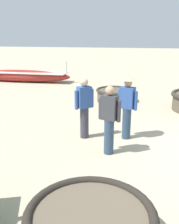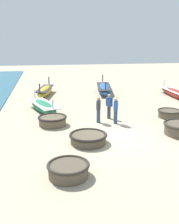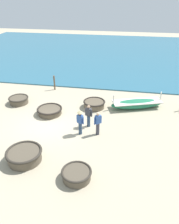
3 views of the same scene
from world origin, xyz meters
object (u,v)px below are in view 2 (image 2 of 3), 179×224
at_px(long_boat_red_hull, 104,89).
at_px(long_boat_white_hull, 177,94).
at_px(coracle_nearest, 169,113).
at_px(coracle_upturned, 52,120).
at_px(coracle_front_right, 68,169).
at_px(fisherman_crouching, 116,108).
at_px(fisherman_with_hat, 98,109).
at_px(fisherman_standing_left, 109,106).
at_px(long_boat_green_hull, 43,106).
at_px(coracle_far_right, 88,138).
at_px(long_boat_blue_hull, 45,91).

relative_size(long_boat_red_hull, long_boat_white_hull, 0.91).
distance_m(coracle_nearest, long_boat_red_hull, 8.84).
relative_size(coracle_upturned, long_boat_white_hull, 0.30).
bearing_deg(coracle_front_right, fisherman_crouching, 59.99).
bearing_deg(coracle_upturned, coracle_nearest, 2.63).
relative_size(fisherman_with_hat, fisherman_crouching, 0.94).
xyz_separation_m(coracle_upturned, fisherman_standing_left, (3.58, 0.79, 0.54)).
bearing_deg(long_boat_red_hull, fisherman_standing_left, -100.61).
distance_m(long_boat_white_hull, long_boat_green_hull, 11.64).
xyz_separation_m(coracle_far_right, fisherman_with_hat, (1.15, 3.12, 0.57)).
xyz_separation_m(long_boat_red_hull, long_boat_green_hull, (-5.60, -5.62, -0.05)).
distance_m(coracle_upturned, long_boat_white_hull, 12.30).
bearing_deg(long_boat_red_hull, coracle_upturned, -119.88).
height_order(long_boat_white_hull, long_boat_blue_hull, long_boat_blue_hull).
bearing_deg(fisherman_crouching, long_boat_red_hull, 81.44).
distance_m(coracle_upturned, coracle_front_right, 6.10).
bearing_deg(long_boat_green_hull, coracle_upturned, -80.99).
distance_m(fisherman_standing_left, fisherman_with_hat, 1.11).
distance_m(long_boat_red_hull, fisherman_with_hat, 9.11).
height_order(long_boat_red_hull, long_boat_blue_hull, long_boat_red_hull).
xyz_separation_m(coracle_far_right, long_boat_green_hull, (-2.12, 6.30, 0.08)).
xyz_separation_m(coracle_far_right, coracle_upturned, (-1.60, 3.06, 0.03)).
distance_m(coracle_far_right, fisherman_crouching, 3.55).
relative_size(fisherman_standing_left, fisherman_crouching, 0.94).
distance_m(coracle_upturned, long_boat_blue_hull, 8.73).
bearing_deg(long_boat_blue_hull, fisherman_standing_left, -63.60).
bearing_deg(long_boat_red_hull, coracle_far_right, -106.32).
bearing_deg(long_boat_red_hull, coracle_nearest, -74.50).
bearing_deg(fisherman_with_hat, coracle_far_right, -110.17).
height_order(coracle_upturned, fisherman_crouching, fisherman_crouching).
xyz_separation_m(long_boat_blue_hull, fisherman_crouching, (4.07, -9.01, 0.56)).
relative_size(fisherman_standing_left, fisherman_with_hat, 1.00).
bearing_deg(long_boat_green_hull, coracle_front_right, -84.65).
bearing_deg(long_boat_red_hull, long_boat_blue_hull, -178.61).
distance_m(coracle_far_right, fisherman_standing_left, 4.36).
bearing_deg(long_boat_red_hull, fisherman_with_hat, -104.91).
xyz_separation_m(long_boat_green_hull, fisherman_with_hat, (3.26, -3.18, 0.49)).
bearing_deg(coracle_upturned, long_boat_blue_hull, 92.36).
bearing_deg(long_boat_red_hull, coracle_front_right, -107.55).
bearing_deg(fisherman_crouching, long_boat_white_hull, 40.66).
bearing_deg(long_boat_white_hull, long_boat_blue_hull, 165.48).
relative_size(long_boat_green_hull, fisherman_with_hat, 2.67).
distance_m(coracle_far_right, coracle_front_right, 3.28).
distance_m(coracle_nearest, fisherman_standing_left, 3.94).
distance_m(coracle_nearest, coracle_front_right, 9.58).
distance_m(long_boat_white_hull, fisherman_crouching, 9.40).
distance_m(coracle_front_right, fisherman_standing_left, 7.62).
relative_size(long_boat_red_hull, long_boat_blue_hull, 1.17).
distance_m(long_boat_white_hull, long_boat_blue_hull, 11.56).
height_order(coracle_upturned, long_boat_red_hull, long_boat_red_hull).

